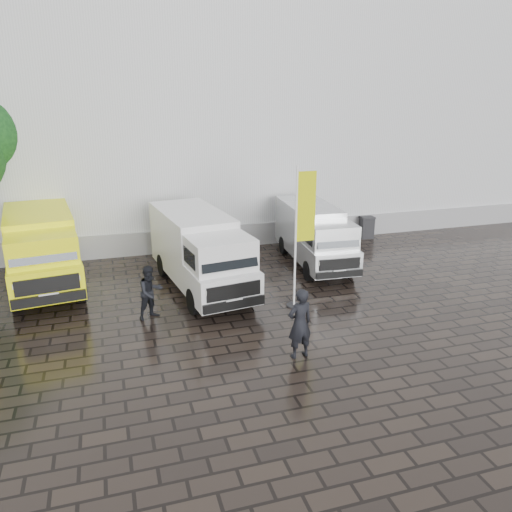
{
  "coord_description": "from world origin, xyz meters",
  "views": [
    {
      "loc": [
        -5.6,
        -12.98,
        6.71
      ],
      "look_at": [
        -0.99,
        2.2,
        1.44
      ],
      "focal_mm": 35.0,
      "sensor_mm": 36.0,
      "label": 1
    }
  ],
  "objects_px": {
    "person_front": "(300,324)",
    "person_tent": "(151,292)",
    "van_silver": "(314,236)",
    "van_white": "(200,253)",
    "flagpole": "(301,231)",
    "van_yellow": "(42,252)",
    "wheelie_bin": "(367,227)"
  },
  "relations": [
    {
      "from": "person_front",
      "to": "person_tent",
      "type": "bearing_deg",
      "value": -55.42
    },
    {
      "from": "van_silver",
      "to": "person_front",
      "type": "bearing_deg",
      "value": -112.28
    },
    {
      "from": "van_white",
      "to": "flagpole",
      "type": "xyz_separation_m",
      "value": [
        2.79,
        -2.38,
        1.21
      ]
    },
    {
      "from": "van_yellow",
      "to": "van_white",
      "type": "height_order",
      "value": "van_yellow"
    },
    {
      "from": "van_silver",
      "to": "flagpole",
      "type": "distance_m",
      "value": 4.44
    },
    {
      "from": "person_tent",
      "to": "van_silver",
      "type": "bearing_deg",
      "value": -0.94
    },
    {
      "from": "van_white",
      "to": "person_tent",
      "type": "relative_size",
      "value": 3.57
    },
    {
      "from": "van_yellow",
      "to": "person_tent",
      "type": "xyz_separation_m",
      "value": [
        3.36,
        -3.67,
        -0.47
      ]
    },
    {
      "from": "van_yellow",
      "to": "person_tent",
      "type": "relative_size",
      "value": 3.36
    },
    {
      "from": "van_white",
      "to": "person_tent",
      "type": "distance_m",
      "value": 2.77
    },
    {
      "from": "van_yellow",
      "to": "flagpole",
      "type": "bearing_deg",
      "value": -34.53
    },
    {
      "from": "van_silver",
      "to": "person_tent",
      "type": "height_order",
      "value": "van_silver"
    },
    {
      "from": "van_silver",
      "to": "wheelie_bin",
      "type": "relative_size",
      "value": 5.17
    },
    {
      "from": "van_silver",
      "to": "flagpole",
      "type": "xyz_separation_m",
      "value": [
        -2.08,
        -3.67,
        1.37
      ]
    },
    {
      "from": "van_silver",
      "to": "person_tent",
      "type": "relative_size",
      "value": 3.16
    },
    {
      "from": "van_yellow",
      "to": "person_tent",
      "type": "bearing_deg",
      "value": -55.05
    },
    {
      "from": "van_white",
      "to": "person_front",
      "type": "bearing_deg",
      "value": -82.06
    },
    {
      "from": "van_white",
      "to": "van_silver",
      "type": "xyz_separation_m",
      "value": [
        4.87,
        1.29,
        -0.15
      ]
    },
    {
      "from": "van_white",
      "to": "wheelie_bin",
      "type": "xyz_separation_m",
      "value": [
        8.8,
        4.11,
        -0.8
      ]
    },
    {
      "from": "person_tent",
      "to": "van_yellow",
      "type": "bearing_deg",
      "value": 106.15
    },
    {
      "from": "wheelie_bin",
      "to": "person_tent",
      "type": "height_order",
      "value": "person_tent"
    },
    {
      "from": "van_white",
      "to": "wheelie_bin",
      "type": "bearing_deg",
      "value": 17.15
    },
    {
      "from": "flagpole",
      "to": "wheelie_bin",
      "type": "height_order",
      "value": "flagpole"
    },
    {
      "from": "van_white",
      "to": "van_silver",
      "type": "bearing_deg",
      "value": 7.03
    },
    {
      "from": "person_tent",
      "to": "flagpole",
      "type": "bearing_deg",
      "value": -31.73
    },
    {
      "from": "van_yellow",
      "to": "person_front",
      "type": "xyz_separation_m",
      "value": [
        6.85,
        -7.23,
        -0.36
      ]
    },
    {
      "from": "flagpole",
      "to": "person_front",
      "type": "height_order",
      "value": "flagpole"
    },
    {
      "from": "flagpole",
      "to": "wheelie_bin",
      "type": "relative_size",
      "value": 4.41
    },
    {
      "from": "van_yellow",
      "to": "van_white",
      "type": "distance_m",
      "value": 5.57
    },
    {
      "from": "van_white",
      "to": "wheelie_bin",
      "type": "relative_size",
      "value": 5.86
    },
    {
      "from": "person_front",
      "to": "wheelie_bin",
      "type": "bearing_deg",
      "value": -136.87
    },
    {
      "from": "flagpole",
      "to": "person_tent",
      "type": "relative_size",
      "value": 2.69
    }
  ]
}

